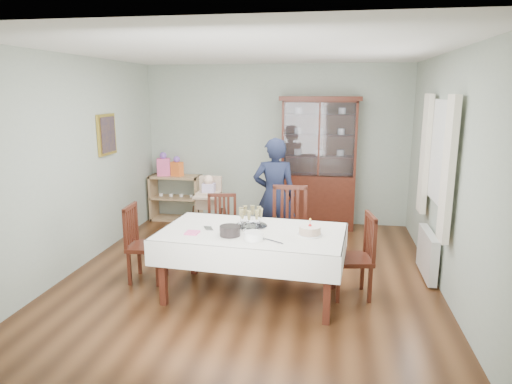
% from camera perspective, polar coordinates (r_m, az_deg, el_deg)
% --- Properties ---
extents(floor, '(5.00, 5.00, 0.00)m').
position_cam_1_polar(floor, '(5.82, -0.68, -10.30)').
color(floor, '#593319').
rests_on(floor, ground).
extents(room_shell, '(5.00, 5.00, 5.00)m').
position_cam_1_polar(room_shell, '(5.91, 0.18, 7.16)').
color(room_shell, '#9EAA99').
rests_on(room_shell, floor).
extents(dining_table, '(2.09, 1.31, 0.76)m').
position_cam_1_polar(dining_table, '(5.13, -0.47, -8.90)').
color(dining_table, '#441B11').
rests_on(dining_table, floor).
extents(china_cabinet, '(1.30, 0.48, 2.18)m').
position_cam_1_polar(china_cabinet, '(7.63, 7.84, 3.85)').
color(china_cabinet, '#441B11').
rests_on(china_cabinet, floor).
extents(sideboard, '(0.90, 0.38, 0.80)m').
position_cam_1_polar(sideboard, '(8.24, -9.97, -0.71)').
color(sideboard, tan).
rests_on(sideboard, floor).
extents(picture_frame, '(0.04, 0.48, 0.58)m').
position_cam_1_polar(picture_frame, '(6.88, -18.16, 6.84)').
color(picture_frame, gold).
rests_on(picture_frame, room_shell).
extents(window, '(0.04, 1.02, 1.22)m').
position_cam_1_polar(window, '(5.77, 22.17, 4.56)').
color(window, white).
rests_on(window, room_shell).
extents(curtain_left, '(0.07, 0.30, 1.55)m').
position_cam_1_polar(curtain_left, '(5.17, 22.91, 2.55)').
color(curtain_left, silver).
rests_on(curtain_left, room_shell).
extents(curtain_right, '(0.07, 0.30, 1.55)m').
position_cam_1_polar(curtain_right, '(6.37, 20.38, 4.46)').
color(curtain_right, silver).
rests_on(curtain_right, room_shell).
extents(radiator, '(0.10, 0.80, 0.55)m').
position_cam_1_polar(radiator, '(6.04, 20.64, -7.22)').
color(radiator, white).
rests_on(radiator, floor).
extents(chair_far_left, '(0.46, 0.46, 0.90)m').
position_cam_1_polar(chair_far_left, '(6.18, -4.31, -6.30)').
color(chair_far_left, '#441B11').
rests_on(chair_far_left, floor).
extents(chair_far_right, '(0.48, 0.48, 1.05)m').
position_cam_1_polar(chair_far_right, '(5.97, 4.05, -6.53)').
color(chair_far_right, '#441B11').
rests_on(chair_far_right, floor).
extents(chair_end_left, '(0.44, 0.44, 0.93)m').
position_cam_1_polar(chair_end_left, '(5.73, -13.54, -8.05)').
color(chair_end_left, '#441B11').
rests_on(chair_end_left, floor).
extents(chair_end_right, '(0.49, 0.49, 0.94)m').
position_cam_1_polar(chair_end_right, '(5.27, 11.97, -9.77)').
color(chair_end_right, '#441B11').
rests_on(chair_end_right, floor).
extents(woman, '(0.64, 0.46, 1.64)m').
position_cam_1_polar(woman, '(6.39, 2.31, -0.49)').
color(woman, black).
rests_on(woman, floor).
extents(high_chair, '(0.47, 0.47, 1.03)m').
position_cam_1_polar(high_chair, '(6.95, -5.84, -3.02)').
color(high_chair, black).
rests_on(high_chair, floor).
extents(champagne_tray, '(0.37, 0.37, 0.23)m').
position_cam_1_polar(champagne_tray, '(5.12, -0.65, -3.66)').
color(champagne_tray, silver).
rests_on(champagne_tray, dining_table).
extents(birthday_cake, '(0.27, 0.27, 0.18)m').
position_cam_1_polar(birthday_cake, '(4.88, 6.75, -4.83)').
color(birthday_cake, white).
rests_on(birthday_cake, dining_table).
extents(plate_stack_dark, '(0.29, 0.29, 0.11)m').
position_cam_1_polar(plate_stack_dark, '(4.84, -3.27, -4.87)').
color(plate_stack_dark, black).
rests_on(plate_stack_dark, dining_table).
extents(plate_stack_white, '(0.25, 0.25, 0.09)m').
position_cam_1_polar(plate_stack_white, '(4.70, -0.31, -5.51)').
color(plate_stack_white, white).
rests_on(plate_stack_white, dining_table).
extents(napkin_stack, '(0.14, 0.14, 0.02)m').
position_cam_1_polar(napkin_stack, '(4.96, -7.98, -5.05)').
color(napkin_stack, '#F65A98').
rests_on(napkin_stack, dining_table).
extents(cutlery, '(0.17, 0.19, 0.01)m').
position_cam_1_polar(cutlery, '(5.12, -6.36, -4.50)').
color(cutlery, silver).
rests_on(cutlery, dining_table).
extents(cake_knife, '(0.27, 0.19, 0.01)m').
position_cam_1_polar(cake_knife, '(4.67, 1.93, -6.09)').
color(cake_knife, silver).
rests_on(cake_knife, dining_table).
extents(gift_bag_pink, '(0.25, 0.20, 0.41)m').
position_cam_1_polar(gift_bag_pink, '(8.17, -11.48, 3.30)').
color(gift_bag_pink, '#F65A98').
rests_on(gift_bag_pink, sideboard).
extents(gift_bag_orange, '(0.22, 0.19, 0.35)m').
position_cam_1_polar(gift_bag_orange, '(8.10, -9.85, 3.08)').
color(gift_bag_orange, orange).
rests_on(gift_bag_orange, sideboard).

